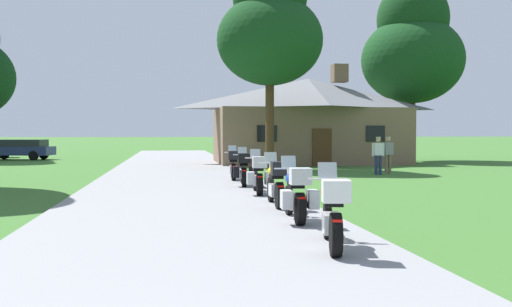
% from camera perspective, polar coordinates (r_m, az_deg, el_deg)
% --- Properties ---
extents(ground_plane, '(500.00, 500.00, 0.00)m').
position_cam_1_polar(ground_plane, '(22.01, -7.46, -2.83)').
color(ground_plane, '#386628').
extents(asphalt_driveway, '(6.40, 80.00, 0.06)m').
position_cam_1_polar(asphalt_driveway, '(20.01, -7.36, -3.23)').
color(asphalt_driveway, gray).
rests_on(asphalt_driveway, ground).
extents(motorcycle_red_nearest_to_camera, '(0.83, 2.07, 1.30)m').
position_cam_1_polar(motorcycle_red_nearest_to_camera, '(9.11, 7.49, -5.80)').
color(motorcycle_red_nearest_to_camera, black).
rests_on(motorcycle_red_nearest_to_camera, asphalt_driveway).
extents(motorcycle_blue_second_in_row, '(0.77, 2.08, 1.30)m').
position_cam_1_polar(motorcycle_blue_second_in_row, '(11.83, 3.95, -4.04)').
color(motorcycle_blue_second_in_row, black).
rests_on(motorcycle_blue_second_in_row, asphalt_driveway).
extents(motorcycle_yellow_third_in_row, '(0.66, 2.08, 1.30)m').
position_cam_1_polar(motorcycle_yellow_third_in_row, '(14.30, 1.97, -2.94)').
color(motorcycle_yellow_third_in_row, black).
rests_on(motorcycle_yellow_third_in_row, asphalt_driveway).
extents(motorcycle_red_fourth_in_row, '(0.79, 2.08, 1.30)m').
position_cam_1_polar(motorcycle_red_fourth_in_row, '(17.14, 0.21, -2.15)').
color(motorcycle_red_fourth_in_row, black).
rests_on(motorcycle_red_fourth_in_row, asphalt_driveway).
extents(motorcycle_black_fifth_in_row, '(0.82, 2.08, 1.30)m').
position_cam_1_polar(motorcycle_black_fifth_in_row, '(19.83, -1.22, -1.58)').
color(motorcycle_black_fifth_in_row, black).
rests_on(motorcycle_black_fifth_in_row, asphalt_driveway).
extents(motorcycle_blue_farthest_in_row, '(0.66, 2.08, 1.30)m').
position_cam_1_polar(motorcycle_blue_farthest_in_row, '(22.52, -2.25, -1.13)').
color(motorcycle_blue_farthest_in_row, black).
rests_on(motorcycle_blue_farthest_in_row, asphalt_driveway).
extents(stone_lodge, '(11.75, 7.10, 6.08)m').
position_cam_1_polar(stone_lodge, '(35.81, 5.10, 3.32)').
color(stone_lodge, brown).
rests_on(stone_lodge, ground).
extents(bystander_gray_shirt_near_lodge, '(0.55, 0.27, 1.69)m').
position_cam_1_polar(bystander_gray_shirt_near_lodge, '(27.07, 12.82, 0.05)').
color(bystander_gray_shirt_near_lodge, '#75664C').
rests_on(bystander_gray_shirt_near_lodge, ground).
extents(bystander_white_shirt_beside_signpost, '(0.54, 0.28, 1.69)m').
position_cam_1_polar(bystander_white_shirt_beside_signpost, '(26.34, 11.90, 0.01)').
color(bystander_white_shirt_beside_signpost, navy).
rests_on(bystander_white_shirt_beside_signpost, ground).
extents(tree_right_of_lodge, '(6.73, 6.73, 11.91)m').
position_cam_1_polar(tree_right_of_lodge, '(40.45, 15.10, 9.97)').
color(tree_right_of_lodge, '#422D19').
rests_on(tree_right_of_lodge, ground).
extents(tree_by_lodge_front, '(5.40, 5.40, 10.76)m').
position_cam_1_polar(tree_by_lodge_front, '(30.20, 1.36, 12.23)').
color(tree_by_lodge_front, '#422D19').
rests_on(tree_by_lodge_front, ground).
extents(parked_navy_suv_far_left, '(4.87, 2.69, 1.40)m').
position_cam_1_polar(parked_navy_suv_far_left, '(43.44, -22.18, 0.45)').
color(parked_navy_suv_far_left, navy).
rests_on(parked_navy_suv_far_left, ground).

